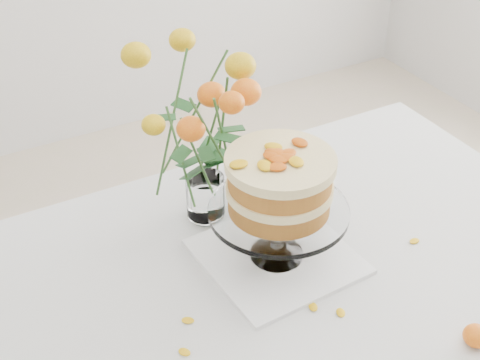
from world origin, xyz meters
name	(u,v)px	position (x,y,z in m)	size (l,w,h in m)	color
table	(284,291)	(0.00, 0.00, 0.67)	(1.43, 0.93, 0.76)	tan
napkin	(277,256)	(-0.01, 0.03, 0.76)	(0.31, 0.31, 0.01)	white
cake_stand	(279,189)	(-0.01, 0.03, 0.95)	(0.30, 0.30, 0.27)	white
rose_vase	(203,120)	(-0.08, 0.23, 1.03)	(0.30, 0.30, 0.46)	white
loose_rose_far	(476,336)	(0.20, -0.37, 0.78)	(0.09, 0.05, 0.04)	#E8460B
stray_petal_a	(261,312)	(-0.12, -0.10, 0.76)	(0.03, 0.02, 0.00)	#ECB00E
stray_petal_b	(313,307)	(-0.02, -0.14, 0.76)	(0.03, 0.02, 0.00)	#ECB00E
stray_petal_c	(341,313)	(0.02, -0.18, 0.76)	(0.03, 0.02, 0.00)	#ECB00E
stray_petal_d	(188,321)	(-0.26, -0.05, 0.76)	(0.03, 0.02, 0.00)	#ECB00E
stray_petal_e	(184,352)	(-0.30, -0.12, 0.76)	(0.03, 0.02, 0.00)	#ECB00E
stray_petal_f	(414,241)	(0.30, -0.08, 0.76)	(0.03, 0.02, 0.00)	#ECB00E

